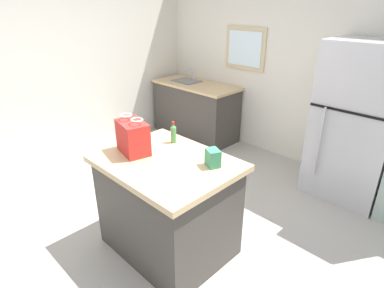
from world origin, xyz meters
TOP-DOWN VIEW (x-y plane):
  - ground at (0.00, 0.00)m, footprint 5.79×5.79m
  - back_wall at (-0.01, 2.30)m, footprint 4.83×0.13m
  - left_wall at (-2.41, 0.00)m, footprint 0.10×4.60m
  - kitchen_island at (0.11, -0.18)m, footprint 1.13×0.88m
  - refrigerator at (0.88, 1.89)m, footprint 0.81×0.71m
  - sink_counter at (-1.59, 1.92)m, footprint 1.43×0.64m
  - shopping_bag at (-0.21, -0.27)m, footprint 0.34×0.26m
  - small_box at (0.44, 0.02)m, footprint 0.15×0.13m
  - bottle at (-0.12, 0.11)m, footprint 0.05×0.05m

SIDE VIEW (x-z plane):
  - ground at x=0.00m, z-range 0.00..0.00m
  - sink_counter at x=-1.59m, z-range -0.08..0.99m
  - kitchen_island at x=0.11m, z-range 0.00..0.90m
  - refrigerator at x=0.88m, z-range 0.00..1.74m
  - small_box at x=0.44m, z-range 0.90..1.04m
  - bottle at x=-0.12m, z-range 0.89..1.09m
  - shopping_bag at x=-0.21m, z-range 0.88..1.20m
  - left_wall at x=-2.41m, z-range 0.00..2.77m
  - back_wall at x=-0.01m, z-range 0.00..2.77m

